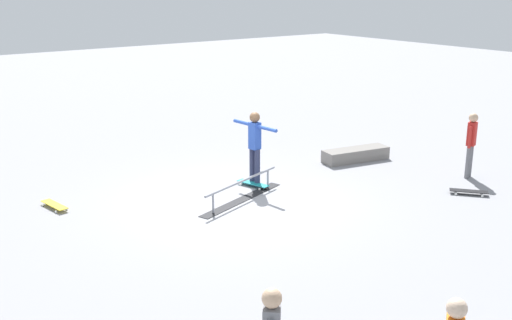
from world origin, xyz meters
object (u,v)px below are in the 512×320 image
(loose_skateboard_yellow, at_px, (54,205))
(bystander_red_shirt, at_px, (471,142))
(skate_ledge, at_px, (356,155))
(skateboard_main, at_px, (253,184))
(grind_rail, at_px, (242,191))
(loose_skateboard_black, at_px, (469,191))
(skater_main, at_px, (255,143))

(loose_skateboard_yellow, bearing_deg, bystander_red_shirt, 57.09)
(skate_ledge, bearing_deg, skateboard_main, 2.02)
(grind_rail, xyz_separation_m, loose_skateboard_yellow, (3.38, -1.86, -0.12))
(grind_rail, height_order, loose_skateboard_yellow, grind_rail)
(skate_ledge, relative_size, loose_skateboard_black, 2.38)
(skateboard_main, relative_size, loose_skateboard_black, 1.11)
(grind_rail, height_order, skate_ledge, grind_rail)
(loose_skateboard_yellow, xyz_separation_m, loose_skateboard_black, (-7.55, 4.50, 0.00))
(loose_skateboard_yellow, bearing_deg, skateboard_main, 63.04)
(bystander_red_shirt, bearing_deg, skater_main, -49.49)
(bystander_red_shirt, distance_m, loose_skateboard_yellow, 9.39)
(skater_main, height_order, loose_skateboard_yellow, skater_main)
(skate_ledge, bearing_deg, bystander_red_shirt, 113.99)
(grind_rail, xyz_separation_m, loose_skateboard_black, (-4.17, 2.64, -0.12))
(grind_rail, bearing_deg, bystander_red_shirt, 141.56)
(loose_skateboard_black, bearing_deg, skater_main, 6.57)
(grind_rail, bearing_deg, skate_ledge, 171.07)
(skate_ledge, xyz_separation_m, loose_skateboard_black, (-0.12, 3.32, -0.09))
(skate_ledge, relative_size, bystander_red_shirt, 1.15)
(grind_rail, height_order, skater_main, skater_main)
(skater_main, height_order, skateboard_main, skater_main)
(loose_skateboard_yellow, bearing_deg, loose_skateboard_black, 49.90)
(skate_ledge, relative_size, loose_skateboard_yellow, 2.16)
(skater_main, relative_size, skateboard_main, 2.06)
(skateboard_main, relative_size, loose_skateboard_yellow, 1.00)
(bystander_red_shirt, height_order, loose_skateboard_yellow, bystander_red_shirt)
(grind_rail, relative_size, skate_ledge, 1.42)
(skater_main, relative_size, loose_skateboard_black, 2.28)
(skateboard_main, height_order, loose_skateboard_yellow, same)
(grind_rail, relative_size, bystander_red_shirt, 1.63)
(skateboard_main, xyz_separation_m, loose_skateboard_yellow, (4.08, -1.30, 0.00))
(skate_ledge, distance_m, skater_main, 3.37)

